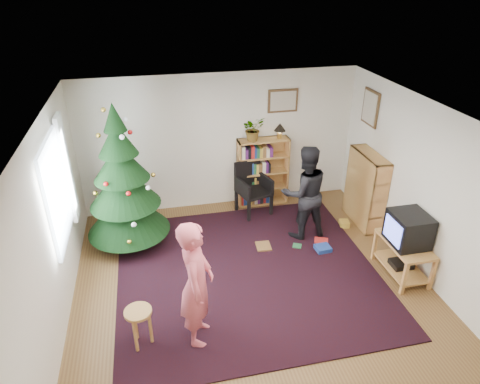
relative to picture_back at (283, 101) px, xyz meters
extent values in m
plane|color=brown|center=(-1.15, -2.48, -1.95)|extent=(5.00, 5.00, 0.00)
plane|color=white|center=(-1.15, -2.48, 0.55)|extent=(5.00, 5.00, 0.00)
cube|color=silver|center=(-1.15, 0.02, -0.70)|extent=(5.00, 0.02, 2.50)
cube|color=silver|center=(-1.15, -4.97, -0.70)|extent=(5.00, 0.02, 2.50)
cube|color=silver|center=(-3.65, -2.48, -0.70)|extent=(0.02, 5.00, 2.50)
cube|color=silver|center=(1.35, -2.48, -0.70)|extent=(0.02, 5.00, 2.50)
cube|color=black|center=(-1.15, -2.17, -1.94)|extent=(3.80, 3.60, 0.02)
cube|color=silver|center=(-3.62, -1.88, -0.45)|extent=(0.04, 1.20, 1.40)
cube|color=silver|center=(-3.58, -1.18, -0.45)|extent=(0.06, 0.35, 1.60)
cube|color=#4C3319|center=(0.00, 0.00, 0.00)|extent=(0.55, 0.03, 0.42)
cube|color=beige|center=(0.00, 0.00, 0.00)|extent=(0.47, 0.01, 0.34)
cube|color=#4C3319|center=(1.33, -0.73, 0.00)|extent=(0.03, 0.50, 0.60)
cube|color=beige|center=(1.33, -0.73, 0.00)|extent=(0.01, 0.42, 0.52)
cylinder|color=#3F2816|center=(-2.86, -1.00, -1.82)|extent=(0.13, 0.13, 0.25)
cone|color=black|center=(-2.86, -1.00, -1.33)|extent=(1.31, 1.31, 0.74)
cone|color=black|center=(-2.86, -1.00, -0.88)|extent=(1.10, 1.10, 0.66)
cone|color=black|center=(-2.86, -1.00, -0.47)|extent=(0.85, 0.85, 0.58)
cone|color=black|center=(-2.86, -1.00, -0.11)|extent=(0.59, 0.59, 0.51)
cone|color=black|center=(-2.86, -1.00, 0.22)|extent=(0.34, 0.34, 0.42)
cube|color=#C48546|center=(-0.38, -0.14, -1.30)|extent=(0.95, 0.30, 1.30)
cube|color=#C48546|center=(-0.38, -0.14, -0.66)|extent=(0.95, 0.30, 0.03)
cube|color=#C48546|center=(1.19, -1.19, -1.30)|extent=(0.30, 0.95, 1.30)
cube|color=#C48546|center=(1.19, -1.19, -0.66)|extent=(0.30, 0.95, 0.03)
cube|color=#C48546|center=(1.07, -2.69, -1.42)|extent=(0.50, 0.89, 0.04)
cube|color=#C48546|center=(0.85, -3.10, -1.69)|extent=(0.05, 0.05, 0.51)
cube|color=#C48546|center=(1.29, -3.10, -1.69)|extent=(0.05, 0.05, 0.51)
cube|color=#C48546|center=(0.85, -2.27, -1.69)|extent=(0.05, 0.05, 0.51)
cube|color=#C48546|center=(1.29, -2.27, -1.69)|extent=(0.05, 0.05, 0.51)
cube|color=#C48546|center=(1.07, -2.69, -1.83)|extent=(0.46, 0.85, 0.03)
cube|color=black|center=(1.07, -2.69, -1.77)|extent=(0.30, 0.25, 0.08)
cube|color=black|center=(1.07, -2.69, -1.16)|extent=(0.49, 0.54, 0.47)
cube|color=#5D6EFF|center=(0.82, -2.69, -1.16)|extent=(0.01, 0.42, 0.34)
cube|color=black|center=(-0.63, -0.49, -1.51)|extent=(0.66, 0.66, 0.05)
cube|color=black|center=(-0.63, -0.25, -1.24)|extent=(0.52, 0.20, 0.53)
cube|color=black|center=(-0.87, -0.72, -1.73)|extent=(0.06, 0.06, 0.44)
cube|color=black|center=(-0.40, -0.72, -1.73)|extent=(0.06, 0.06, 0.44)
cube|color=black|center=(-0.87, -0.25, -1.73)|extent=(0.06, 0.06, 0.44)
cube|color=black|center=(-0.40, -0.25, -1.73)|extent=(0.06, 0.06, 0.44)
cylinder|color=#C48546|center=(-2.72, -3.25, -1.43)|extent=(0.32, 0.32, 0.04)
cylinder|color=#C48546|center=(-2.60, -3.25, -1.70)|extent=(0.04, 0.04, 0.51)
cylinder|color=#C48546|center=(-2.78, -3.14, -1.70)|extent=(0.04, 0.04, 0.51)
cylinder|color=#C48546|center=(-2.78, -3.35, -1.70)|extent=(0.04, 0.04, 0.51)
imported|color=#C44E5A|center=(-2.02, -3.26, -1.13)|extent=(0.52, 0.68, 1.65)
imported|color=black|center=(-0.01, -1.38, -1.14)|extent=(0.82, 0.65, 1.62)
imported|color=gray|center=(-0.58, -0.14, -0.44)|extent=(0.48, 0.45, 0.43)
cylinder|color=#A57F33|center=(-0.08, -0.14, -0.61)|extent=(0.09, 0.09, 0.09)
sphere|color=#FFD88C|center=(-0.08, -0.14, -0.51)|extent=(0.09, 0.09, 0.09)
cone|color=black|center=(-0.08, -0.14, -0.44)|extent=(0.21, 0.21, 0.14)
cube|color=#A51E19|center=(0.23, -1.69, -1.91)|extent=(0.20, 0.20, 0.08)
cube|color=navy|center=(0.16, -1.91, -1.91)|extent=(0.20, 0.20, 0.08)
cube|color=#1E592D|center=(-0.21, -1.73, -1.91)|extent=(0.20, 0.20, 0.08)
cube|color=gold|center=(0.82, -1.29, -1.91)|extent=(0.20, 0.20, 0.08)
cube|color=brown|center=(-0.75, -1.62, -1.91)|extent=(0.20, 0.20, 0.08)
camera|label=1|loc=(-2.36, -7.14, 2.13)|focal=32.00mm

